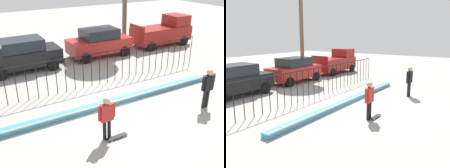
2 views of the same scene
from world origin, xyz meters
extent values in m
plane|color=#9E9991|center=(0.00, 0.00, 0.00)|extent=(60.00, 60.00, 0.00)
cube|color=teal|center=(0.00, 0.95, 0.11)|extent=(11.00, 0.36, 0.22)
cylinder|color=#B2B2B7|center=(0.00, 0.77, 0.22)|extent=(11.00, 0.09, 0.09)
cylinder|color=black|center=(-5.13, 3.26, 0.87)|extent=(0.04, 0.04, 1.73)
cylinder|color=black|center=(-4.67, 3.26, 0.87)|extent=(0.04, 0.04, 1.73)
cylinder|color=black|center=(-4.20, 3.26, 0.87)|extent=(0.04, 0.04, 1.73)
cylinder|color=black|center=(-3.73, 3.26, 0.87)|extent=(0.04, 0.04, 1.73)
cylinder|color=black|center=(-3.27, 3.26, 0.87)|extent=(0.04, 0.04, 1.73)
cylinder|color=black|center=(-2.80, 3.26, 0.87)|extent=(0.04, 0.04, 1.73)
cylinder|color=black|center=(-2.33, 3.26, 0.87)|extent=(0.04, 0.04, 1.73)
cylinder|color=black|center=(-1.87, 3.26, 0.87)|extent=(0.04, 0.04, 1.73)
cylinder|color=black|center=(-1.40, 3.26, 0.87)|extent=(0.04, 0.04, 1.73)
cylinder|color=black|center=(-0.93, 3.26, 0.87)|extent=(0.04, 0.04, 1.73)
cylinder|color=black|center=(-0.47, 3.26, 0.87)|extent=(0.04, 0.04, 1.73)
cylinder|color=black|center=(0.00, 3.26, 0.87)|extent=(0.04, 0.04, 1.73)
cylinder|color=black|center=(0.47, 3.26, 0.87)|extent=(0.04, 0.04, 1.73)
cylinder|color=black|center=(0.93, 3.26, 0.87)|extent=(0.04, 0.04, 1.73)
cylinder|color=black|center=(1.40, 3.26, 0.87)|extent=(0.04, 0.04, 1.73)
cylinder|color=black|center=(1.87, 3.26, 0.87)|extent=(0.04, 0.04, 1.73)
cylinder|color=black|center=(2.33, 3.26, 0.87)|extent=(0.04, 0.04, 1.73)
cylinder|color=black|center=(2.80, 3.26, 0.87)|extent=(0.04, 0.04, 1.73)
cylinder|color=black|center=(3.27, 3.26, 0.87)|extent=(0.04, 0.04, 1.73)
cylinder|color=black|center=(3.73, 3.26, 0.87)|extent=(0.04, 0.04, 1.73)
cylinder|color=black|center=(4.20, 3.26, 0.87)|extent=(0.04, 0.04, 1.73)
cylinder|color=black|center=(4.67, 3.26, 0.87)|extent=(0.04, 0.04, 1.73)
cylinder|color=black|center=(5.13, 3.26, 0.87)|extent=(0.04, 0.04, 1.73)
cylinder|color=black|center=(5.60, 3.26, 0.87)|extent=(0.04, 0.04, 1.73)
cylinder|color=black|center=(6.07, 3.26, 0.87)|extent=(0.04, 0.04, 1.73)
cylinder|color=black|center=(6.53, 3.26, 0.87)|extent=(0.04, 0.04, 1.73)
cylinder|color=black|center=(7.00, 3.26, 0.87)|extent=(0.04, 0.04, 1.73)
cube|color=black|center=(0.00, 3.26, 1.71)|extent=(14.00, 0.04, 0.04)
cylinder|color=black|center=(-1.66, -1.16, 0.39)|extent=(0.13, 0.13, 0.78)
cylinder|color=black|center=(-1.48, -1.16, 0.39)|extent=(0.13, 0.13, 0.78)
cube|color=#B22823|center=(-1.57, -1.16, 1.10)|extent=(0.48, 0.20, 0.65)
sphere|color=tan|center=(-1.57, -1.16, 1.56)|extent=(0.25, 0.25, 0.25)
cylinder|color=#B22823|center=(-1.86, -1.16, 1.14)|extent=(0.10, 0.10, 0.58)
cylinder|color=#B22823|center=(-1.28, -1.16, 1.14)|extent=(0.10, 0.10, 0.58)
cube|color=black|center=(-1.23, -1.32, 0.06)|extent=(0.80, 0.20, 0.02)
cylinder|color=silver|center=(-0.96, -1.24, 0.03)|extent=(0.05, 0.03, 0.05)
cylinder|color=silver|center=(-0.96, -1.39, 0.03)|extent=(0.05, 0.03, 0.05)
cylinder|color=silver|center=(-1.50, -1.24, 0.03)|extent=(0.05, 0.03, 0.05)
cylinder|color=silver|center=(-1.50, -1.39, 0.03)|extent=(0.05, 0.03, 0.05)
cylinder|color=black|center=(3.19, -1.31, 0.42)|extent=(0.14, 0.14, 0.83)
cylinder|color=black|center=(3.39, -1.31, 0.42)|extent=(0.14, 0.14, 0.83)
cube|color=black|center=(3.29, -1.31, 1.18)|extent=(0.51, 0.22, 0.69)
sphere|color=tan|center=(3.29, -1.31, 1.66)|extent=(0.27, 0.27, 0.27)
cylinder|color=black|center=(2.98, -1.31, 1.22)|extent=(0.11, 0.11, 0.62)
cylinder|color=black|center=(3.60, -1.31, 1.22)|extent=(0.11, 0.11, 0.62)
cube|color=black|center=(-2.50, 7.29, 0.79)|extent=(4.30, 1.90, 0.90)
cube|color=#1E2328|center=(-2.50, 7.29, 1.57)|extent=(2.37, 1.71, 0.66)
cylinder|color=black|center=(-1.04, 8.24, 0.34)|extent=(0.68, 0.22, 0.68)
cylinder|color=black|center=(-1.04, 6.34, 0.34)|extent=(0.68, 0.22, 0.68)
cube|color=#B2231E|center=(2.64, 7.42, 0.79)|extent=(4.30, 1.90, 0.90)
cube|color=#1E2328|center=(2.64, 7.42, 1.57)|extent=(2.37, 1.71, 0.66)
cylinder|color=black|center=(4.11, 8.37, 0.34)|extent=(0.68, 0.22, 0.68)
cylinder|color=black|center=(4.11, 6.47, 0.34)|extent=(0.68, 0.22, 0.68)
cylinder|color=black|center=(1.18, 8.37, 0.34)|extent=(0.68, 0.22, 0.68)
cylinder|color=black|center=(1.18, 6.47, 0.34)|extent=(0.68, 0.22, 0.68)
cube|color=maroon|center=(8.02, 7.39, 0.89)|extent=(4.70, 1.90, 1.10)
cube|color=maroon|center=(9.47, 7.39, 1.84)|extent=(1.50, 1.75, 0.80)
cube|color=maroon|center=(5.73, 7.39, 1.62)|extent=(0.12, 1.75, 0.36)
cylinder|color=black|center=(9.61, 8.34, 0.34)|extent=(0.68, 0.22, 0.68)
cylinder|color=black|center=(9.61, 6.44, 0.34)|extent=(0.68, 0.22, 0.68)
cylinder|color=black|center=(6.42, 8.34, 0.34)|extent=(0.68, 0.22, 0.68)
cylinder|color=black|center=(6.42, 6.44, 0.34)|extent=(0.68, 0.22, 0.68)
cylinder|color=brown|center=(6.24, 9.88, 4.03)|extent=(0.36, 0.36, 8.05)
camera|label=1|loc=(-5.32, -7.95, 5.72)|focal=41.72mm
camera|label=2|loc=(-10.53, -5.64, 3.67)|focal=38.37mm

